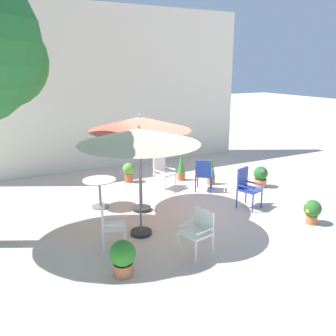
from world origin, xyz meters
TOP-DOWN VIEW (x-y plane):
  - ground_plane at (0.00, 0.00)m, footprint 60.00×60.00m
  - villa_facade at (0.00, 4.58)m, footprint 9.79×0.30m
  - patio_umbrella_0 at (-1.41, -0.92)m, footprint 2.40×2.40m
  - patio_umbrella_1 at (-0.85, 0.28)m, footprint 2.34×2.34m
  - cafe_table_0 at (-1.67, 0.94)m, footprint 0.80×0.80m
  - patio_chair_0 at (-0.80, -2.17)m, footprint 0.56×0.58m
  - patio_chair_1 at (1.50, -0.73)m, footprint 0.59×0.60m
  - patio_chair_2 at (-2.17, -1.20)m, footprint 0.55×0.54m
  - patio_chair_3 at (1.23, 0.75)m, footprint 0.64×0.65m
  - patio_chair_4 at (0.35, 1.52)m, footprint 0.61×0.60m
  - potted_plant_0 at (1.22, 1.95)m, footprint 0.23×0.23m
  - potted_plant_1 at (2.13, -2.20)m, footprint 0.40×0.38m
  - potted_plant_2 at (2.90, 0.32)m, footprint 0.40×0.41m
  - potted_plant_3 at (-2.30, -2.19)m, footprint 0.44×0.44m
  - potted_plant_4 at (-0.28, 2.52)m, footprint 0.36×0.36m
  - potted_plant_5 at (1.78, 1.18)m, footprint 0.25×0.25m

SIDE VIEW (x-z plane):
  - ground_plane at x=0.00m, z-range 0.00..0.00m
  - potted_plant_1 at x=2.13m, z-range 0.04..0.58m
  - potted_plant_2 at x=2.90m, z-range 0.01..0.61m
  - potted_plant_3 at x=-2.30m, z-range 0.02..0.64m
  - potted_plant_4 at x=-0.28m, z-range 0.05..0.64m
  - potted_plant_5 at x=1.78m, z-range 0.00..0.83m
  - potted_plant_0 at x=1.22m, z-range -0.01..0.90m
  - cafe_table_0 at x=-1.67m, z-range 0.14..0.85m
  - patio_chair_0 at x=-0.80m, z-range 0.08..0.92m
  - patio_chair_2 at x=-2.17m, z-range 0.07..0.96m
  - patio_chair_4 at x=0.35m, z-range 0.07..0.97m
  - patio_chair_3 at x=1.23m, z-range 0.07..0.98m
  - patio_chair_1 at x=1.50m, z-range 0.07..1.05m
  - patio_umbrella_0 at x=-1.41m, z-range 0.91..3.19m
  - patio_umbrella_1 at x=-0.85m, z-range 0.93..3.25m
  - villa_facade at x=0.00m, z-range 0.00..5.29m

